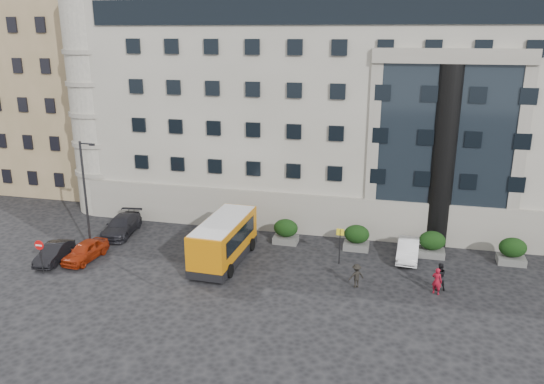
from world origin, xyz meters
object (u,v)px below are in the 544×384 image
Objects in this scene: minibus at (224,239)px; parked_car_c at (122,225)px; hedge_b at (286,231)px; pedestrian_b at (439,277)px; hedge_e at (512,251)px; pedestrian_a at (437,281)px; pedestrian_c at (356,276)px; white_taxi at (408,250)px; hedge_a at (219,225)px; street_lamp at (86,193)px; parked_car_a at (85,251)px; parked_car_b at (54,253)px; hedge_d at (432,244)px; parked_car_d at (129,189)px; hedge_c at (357,237)px; no_entry_sign at (40,250)px; red_truck at (133,173)px; bus_stop_sign at (340,240)px.

minibus reaches higher than parked_car_c.
hedge_b is 5.44m from minibus.
hedge_e is at bearing -151.97° from pedestrian_b.
hedge_e is 0.25× the size of minibus.
pedestrian_c is (-4.73, -0.27, -0.07)m from pedestrian_a.
pedestrian_c reaches higher than white_taxi.
parked_car_c is (-28.30, -1.25, -0.22)m from hedge_e.
hedge_e is (20.80, 0.00, 0.00)m from hedge_a.
parked_car_a is at bearing -73.02° from street_lamp.
street_lamp reaches higher than hedge_e.
parked_car_b is 0.76× the size of parked_car_c.
hedge_d is 25.99m from parked_car_b.
hedge_a is at bearing 43.79° from parked_car_a.
parked_car_d is 26.87m from pedestrian_c.
hedge_c is (5.20, 0.00, 0.00)m from hedge_b.
hedge_b is 10.40m from hedge_d.
no_entry_sign is at bearing -9.16° from pedestrian_b.
red_truck is 32.70m from pedestrian_a.
parked_car_d is (-13.75, 12.41, -1.03)m from minibus.
minibus is at bearing -128.77° from hedge_b.
bus_stop_sign is 0.65× the size of parked_car_a.
bus_stop_sign is 0.68× the size of parked_car_b.
white_taxi is 2.41× the size of pedestrian_a.
hedge_c is 0.34× the size of red_truck.
minibus reaches higher than pedestrian_b.
white_taxi is (-1.60, -0.80, -0.27)m from hedge_d.
parked_car_b is (-25.05, -6.93, -0.32)m from hedge_d.
hedge_c is at bearing 180.00° from hedge_e.
pedestrian_a is (23.14, 0.55, 0.18)m from parked_car_a.
hedge_a is at bearing -37.44° from parked_car_d.
minibus is 1.95× the size of parked_car_b.
hedge_c is at bearing 180.00° from hedge_d.
hedge_d is 26.15m from no_entry_sign.
white_taxi is at bearing -152.05° from pedestrian_c.
minibus reaches higher than parked_car_a.
hedge_b is 0.41× the size of parked_car_d.
parked_car_d is at bearing 107.80° from parked_car_c.
parked_car_a is 4.99m from parked_car_c.
hedge_d is at bearing 7.86° from parked_car_b.
no_entry_sign is 24.85m from pedestrian_a.
no_entry_sign is 0.52× the size of parked_car_d.
parked_car_c is at bearing -66.80° from red_truck.
pedestrian_b is at bearing -134.29° from hedge_e.
red_truck is at bearing -66.11° from pedestrian_c.
bus_stop_sign reaches higher than pedestrian_b.
parked_car_a is 2.07m from parked_car_b.
pedestrian_c is (0.51, -5.96, -0.16)m from hedge_c.
no_entry_sign is 1.32× the size of pedestrian_b.
pedestrian_b is (23.75, -0.32, -3.49)m from street_lamp.
bus_stop_sign is at bearing -166.08° from hedge_e.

